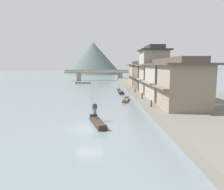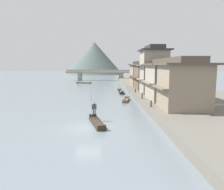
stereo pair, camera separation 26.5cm
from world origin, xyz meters
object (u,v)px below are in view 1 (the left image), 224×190
(boatman_person, at_px, (95,107))
(house_waterfront_nearest, at_px, (184,84))
(boat_moored_second, at_px, (126,100))
(house_waterfront_far, at_px, (139,74))
(mooring_post_dock_near, at_px, (151,104))
(boat_moored_third, at_px, (121,92))
(stone_bridge, at_px, (100,73))
(house_waterfront_tall, at_px, (153,70))
(boat_moored_nearest, at_px, (119,90))
(boat_moored_far, at_px, (83,83))
(boat_foreground_poled, at_px, (98,123))
(mooring_post_dock_mid, at_px, (142,96))
(house_waterfront_second, at_px, (169,80))
(mooring_post_dock_far, at_px, (135,91))
(house_waterfront_narrow, at_px, (147,75))

(boatman_person, height_order, house_waterfront_nearest, house_waterfront_nearest)
(boatman_person, xyz_separation_m, boat_moored_second, (4.83, 13.36, -1.41))
(house_waterfront_nearest, height_order, house_waterfront_far, same)
(boat_moored_second, distance_m, house_waterfront_nearest, 13.37)
(mooring_post_dock_near, bearing_deg, boatman_person, -155.74)
(boat_moored_third, xyz_separation_m, stone_bridge, (-5.29, 41.01, 2.55))
(house_waterfront_tall, distance_m, stone_bridge, 49.00)
(boat_moored_nearest, height_order, boat_moored_far, boat_moored_nearest)
(boat_foreground_poled, xyz_separation_m, mooring_post_dock_mid, (6.64, 11.03, 1.23))
(house_waterfront_second, distance_m, mooring_post_dock_mid, 4.72)
(boat_moored_third, relative_size, mooring_post_dock_far, 4.54)
(boatman_person, xyz_separation_m, house_waterfront_far, (10.27, 32.12, 2.36))
(mooring_post_dock_mid, bearing_deg, house_waterfront_narrow, 76.22)
(mooring_post_dock_mid, bearing_deg, boat_moored_third, 98.94)
(boat_moored_nearest, bearing_deg, mooring_post_dock_mid, -83.43)
(boat_moored_second, distance_m, mooring_post_dock_near, 10.50)
(boat_moored_far, bearing_deg, boat_foreground_poled, -83.09)
(boat_moored_far, bearing_deg, house_waterfront_tall, -64.37)
(boatman_person, distance_m, mooring_post_dock_mid, 11.92)
(boat_moored_far, distance_m, mooring_post_dock_near, 48.80)
(house_waterfront_tall, relative_size, house_waterfront_far, 1.04)
(boat_moored_far, bearing_deg, mooring_post_dock_mid, -72.37)
(house_waterfront_far, bearing_deg, mooring_post_dock_far, -102.58)
(boat_moored_third, bearing_deg, stone_bridge, 97.35)
(boatman_person, xyz_separation_m, house_waterfront_nearest, (10.50, 1.86, 2.37))
(boatman_person, height_order, mooring_post_dock_mid, boatman_person)
(house_waterfront_second, xyz_separation_m, mooring_post_dock_mid, (-3.99, 0.27, -2.51))
(house_waterfront_tall, bearing_deg, house_waterfront_second, -84.24)
(boat_moored_third, bearing_deg, mooring_post_dock_mid, -81.06)
(mooring_post_dock_far, bearing_deg, boat_moored_nearest, 100.90)
(boat_moored_second, xyz_separation_m, house_waterfront_far, (5.44, 18.77, 3.77))
(boat_moored_third, xyz_separation_m, mooring_post_dock_far, (2.14, -5.93, 1.05))
(house_waterfront_second, relative_size, house_waterfront_far, 0.95)
(boatman_person, relative_size, boat_moored_far, 0.58)
(house_waterfront_nearest, bearing_deg, boat_moored_second, 116.26)
(house_waterfront_second, height_order, stone_bridge, house_waterfront_second)
(house_waterfront_narrow, bearing_deg, boat_foreground_poled, -111.89)
(boat_moored_third, height_order, mooring_post_dock_near, mooring_post_dock_near)
(boat_moored_nearest, distance_m, house_waterfront_far, 7.43)
(boatman_person, height_order, boat_moored_far, boatman_person)
(boat_moored_second, height_order, boat_moored_far, boat_moored_second)
(boatman_person, distance_m, house_waterfront_tall, 19.79)
(boat_moored_nearest, distance_m, house_waterfront_second, 20.71)
(boat_moored_third, xyz_separation_m, house_waterfront_nearest, (5.67, -21.42, 3.66))
(boat_moored_second, bearing_deg, boat_moored_far, 106.25)
(boat_foreground_poled, height_order, stone_bridge, stone_bridge)
(mooring_post_dock_mid, bearing_deg, boatman_person, -125.81)
(boat_moored_second, height_order, house_waterfront_narrow, house_waterfront_narrow)
(house_waterfront_far, bearing_deg, boat_moored_far, 131.83)
(house_waterfront_nearest, distance_m, house_waterfront_narrow, 21.90)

